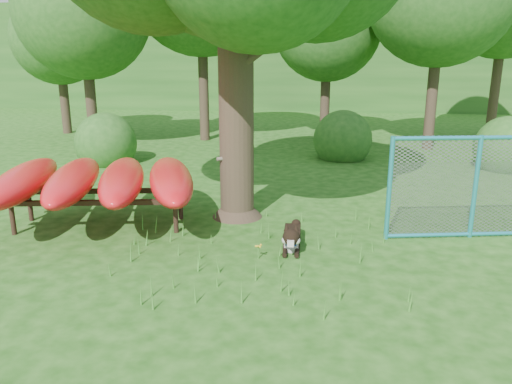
# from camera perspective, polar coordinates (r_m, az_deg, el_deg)

# --- Properties ---
(ground) EXTENTS (80.00, 80.00, 0.00)m
(ground) POSITION_cam_1_polar(r_m,az_deg,el_deg) (7.29, -2.68, -10.08)
(ground) COLOR #17480E
(ground) RESTS_ON ground
(wooden_post) EXTENTS (0.39, 0.22, 1.43)m
(wooden_post) POSITION_cam_1_polar(r_m,az_deg,el_deg) (9.69, -3.32, 1.21)
(wooden_post) COLOR brown
(wooden_post) RESTS_ON ground
(kayak_rack) EXTENTS (4.32, 3.85, 1.16)m
(kayak_rack) POSITION_cam_1_polar(r_m,az_deg,el_deg) (9.66, -17.64, 1.25)
(kayak_rack) COLOR black
(kayak_rack) RESTS_ON ground
(husky_dog) EXTENTS (0.30, 1.20, 0.53)m
(husky_dog) POSITION_cam_1_polar(r_m,az_deg,el_deg) (8.37, 4.12, -5.24)
(husky_dog) COLOR black
(husky_dog) RESTS_ON ground
(fence_section) EXTENTS (3.09, 0.62, 3.04)m
(fence_section) POSITION_cam_1_polar(r_m,az_deg,el_deg) (9.44, 23.78, 0.49)
(fence_section) COLOR #279DB9
(fence_section) RESTS_ON ground
(wildflower_clump) EXTENTS (0.11, 0.10, 0.24)m
(wildflower_clump) POSITION_cam_1_polar(r_m,az_deg,el_deg) (7.93, 0.28, -6.33)
(wildflower_clump) COLOR #42872C
(wildflower_clump) RESTS_ON ground
(bg_tree_a) EXTENTS (4.40, 4.40, 6.70)m
(bg_tree_a) POSITION_cam_1_polar(r_m,az_deg,el_deg) (18.20, -19.15, 18.90)
(bg_tree_a) COLOR #32251B
(bg_tree_a) RESTS_ON ground
(bg_tree_c) EXTENTS (4.00, 4.00, 6.12)m
(bg_tree_c) POSITION_cam_1_polar(r_m,az_deg,el_deg) (19.51, 8.19, 18.16)
(bg_tree_c) COLOR #32251B
(bg_tree_c) RESTS_ON ground
(bg_tree_f) EXTENTS (3.60, 3.60, 5.55)m
(bg_tree_f) POSITION_cam_1_polar(r_m,az_deg,el_deg) (21.95, -21.66, 15.97)
(bg_tree_f) COLOR #32251B
(bg_tree_f) RESTS_ON ground
(shrub_left) EXTENTS (1.80, 1.80, 1.80)m
(shrub_left) POSITION_cam_1_polar(r_m,az_deg,el_deg) (15.57, -16.61, 3.18)
(shrub_left) COLOR #22541B
(shrub_left) RESTS_ON ground
(shrub_right) EXTENTS (1.80, 1.80, 1.80)m
(shrub_right) POSITION_cam_1_polar(r_m,az_deg,el_deg) (15.78, 26.51, 2.34)
(shrub_right) COLOR #22541B
(shrub_right) RESTS_ON ground
(shrub_mid) EXTENTS (1.80, 1.80, 1.80)m
(shrub_mid) POSITION_cam_1_polar(r_m,az_deg,el_deg) (15.83, 9.77, 3.80)
(shrub_mid) COLOR #22541B
(shrub_mid) RESTS_ON ground
(wooded_hillside) EXTENTS (80.00, 12.00, 6.00)m
(wooded_hillside) POSITION_cam_1_polar(r_m,az_deg,el_deg) (34.50, 4.94, 15.18)
(wooded_hillside) COLOR #22541B
(wooded_hillside) RESTS_ON ground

